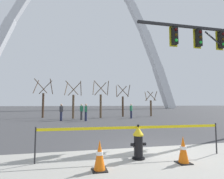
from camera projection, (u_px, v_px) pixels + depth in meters
The scene contains 16 objects.
ground_plane at pixel (148, 149), 6.35m from camera, with size 240.00×240.00×0.00m, color #3D3D3F.
fire_hydrant at pixel (138, 143), 5.24m from camera, with size 0.46×0.48×0.99m.
caution_tape_barrier at pixel (134, 135), 5.31m from camera, with size 5.55×0.23×0.98m.
traffic_cone_by_hydrant at pixel (183, 150), 4.84m from camera, with size 0.36×0.36×0.73m.
traffic_cone_mid_sidewalk at pixel (100, 156), 4.31m from camera, with size 0.36×0.36×0.73m.
traffic_signal_gantry at pixel (216, 54), 9.58m from camera, with size 6.42×0.44×6.00m.
monument_arch at pixel (83, 38), 55.31m from camera, with size 61.17×2.62×49.52m.
tree_far_left at pixel (43, 100), 20.59m from camera, with size 2.03×2.05×4.42m.
tree_left_mid at pixel (73, 102), 19.49m from camera, with size 1.86×1.88×4.04m.
tree_center_left at pixel (101, 102), 20.28m from camera, with size 1.92×1.93×4.15m.
tree_center_right at pixel (123, 103), 22.40m from camera, with size 1.82×1.83×3.93m.
tree_right_mid at pixel (151, 105), 23.10m from camera, with size 1.49×1.50×3.19m.
pedestrian_walking_left at pixel (131, 111), 19.61m from camera, with size 0.36×0.39×1.59m.
pedestrian_standing_center at pixel (61, 112), 16.89m from camera, with size 0.35×0.39×1.59m.
pedestrian_walking_right at pixel (81, 112), 17.74m from camera, with size 0.31×0.39×1.59m.
pedestrian_near_trees at pixel (86, 112), 16.64m from camera, with size 0.22×0.35×1.59m.
Camera 1 is at (-2.65, -6.07, 1.61)m, focal length 28.78 mm.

